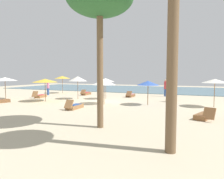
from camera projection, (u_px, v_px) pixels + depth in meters
The scene contains 19 objects.
ground_plane at pixel (102, 102), 17.81m from camera, with size 60.00×60.00×0.00m, color beige.
ocean_water at pixel (146, 89), 33.42m from camera, with size 48.00×16.00×0.06m, color slate.
umbrella_0 at pixel (215, 81), 14.77m from camera, with size 1.87×1.87×2.13m.
umbrella_1 at pixel (45, 81), 17.99m from camera, with size 2.28×2.28×2.07m.
umbrella_2 at pixel (5, 79), 19.42m from camera, with size 2.30×2.30×2.19m.
umbrella_3 at pixel (104, 82), 16.29m from camera, with size 1.97×1.97×2.05m.
umbrella_4 at pixel (148, 83), 15.81m from camera, with size 1.83×1.83×1.95m.
umbrella_5 at pixel (62, 77), 25.96m from camera, with size 2.05×2.05×2.27m.
umbrella_6 at pixel (106, 80), 19.64m from camera, with size 1.73×1.73×2.09m.
umbrella_7 at pixel (78, 79), 19.71m from camera, with size 1.83×1.83×2.28m.
lounger_0 at pixel (171, 99), 18.27m from camera, with size 0.96×1.75×0.72m.
lounger_1 at pixel (130, 95), 21.84m from camera, with size 0.67×1.73×0.67m.
lounger_2 at pixel (40, 96), 21.09m from camera, with size 0.92×1.74×0.73m.
lounger_3 at pixel (204, 116), 10.90m from camera, with size 1.11×1.75×0.73m.
lounger_4 at pixel (0, 101), 17.11m from camera, with size 1.13×1.75×0.74m.
lounger_5 at pixel (74, 106), 14.12m from camera, with size 0.62×1.67×0.72m.
lounger_6 at pixel (86, 93), 23.97m from camera, with size 0.63×1.71×0.68m.
person_0 at pixel (48, 87), 23.74m from camera, with size 0.33×0.33×1.87m.
person_1 at pixel (165, 88), 22.23m from camera, with size 0.46×0.46×1.92m.
Camera 1 is at (7.71, -15.93, 2.43)m, focal length 31.77 mm.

